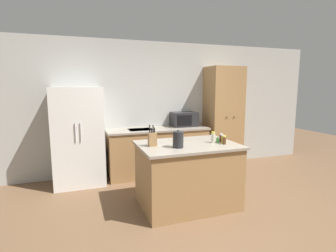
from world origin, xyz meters
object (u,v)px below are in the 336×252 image
Objects in this scene: spice_bottle_green_herb at (223,139)px; kettle at (178,140)px; spice_bottle_pale_salt at (224,140)px; refrigerator at (78,136)px; spice_bottle_tall_dark at (213,138)px; spice_bottle_amber_oil at (218,140)px; pantry_cabinet at (223,118)px; knife_block at (152,139)px; microwave at (184,119)px; spice_bottle_short_red at (221,138)px.

spice_bottle_green_herb is 0.71m from kettle.
refrigerator is at bearing 140.30° from spice_bottle_pale_salt.
refrigerator is at bearing 141.41° from spice_bottle_tall_dark.
spice_bottle_pale_salt is 0.69m from kettle.
pantry_cabinet is at bearing 56.51° from spice_bottle_amber_oil.
knife_block is (0.95, -1.39, 0.16)m from refrigerator.
refrigerator reaches higher than spice_bottle_amber_oil.
spice_bottle_green_herb is at bearing 2.90° from kettle.
spice_bottle_amber_oil is (1.90, -1.51, 0.10)m from refrigerator.
spice_bottle_amber_oil is at bearing -95.75° from microwave.
pantry_cabinet is 13.12× the size of spice_bottle_tall_dark.
kettle reaches higher than spice_bottle_amber_oil.
spice_bottle_pale_salt is (-0.99, -1.67, -0.09)m from pantry_cabinet.
knife_block reaches higher than spice_bottle_pale_salt.
microwave is 1.62m from spice_bottle_tall_dark.
spice_bottle_amber_oil is 0.65m from kettle.
knife_block is 1.23× the size of kettle.
knife_block reaches higher than spice_bottle_green_herb.
spice_bottle_tall_dark is at bearing 146.49° from spice_bottle_amber_oil.
microwave is at bearing 84.25° from spice_bottle_amber_oil.
refrigerator is 2.47m from spice_bottle_short_red.
refrigerator reaches higher than spice_bottle_green_herb.
spice_bottle_green_herb is at bearing -33.58° from spice_bottle_tall_dark.
refrigerator is at bearing 128.34° from kettle.
microwave is at bearing 175.14° from pantry_cabinet.
pantry_cabinet is at bearing 44.31° from kettle.
spice_bottle_pale_salt reaches higher than spice_bottle_amber_oil.
knife_block is at bearing 170.98° from spice_bottle_green_herb.
pantry_cabinet is at bearing -4.86° from microwave.
spice_bottle_short_red is at bearing 20.39° from spice_bottle_amber_oil.
spice_bottle_tall_dark is at bearing 10.79° from kettle.
spice_bottle_green_herb is at bearing 76.95° from spice_bottle_pale_salt.
pantry_cabinet reaches higher than spice_bottle_green_herb.
spice_bottle_short_red is 1.55× the size of spice_bottle_amber_oil.
refrigerator is 2.02m from kettle.
pantry_cabinet is at bearing 58.71° from spice_bottle_green_herb.
spice_bottle_green_herb is (-0.01, -0.07, -0.00)m from spice_bottle_short_red.
kettle is at bearing -171.87° from spice_bottle_short_red.
kettle is at bearing -32.97° from knife_block.
knife_block is at bearing -143.90° from pantry_cabinet.
knife_block is at bearing 174.79° from spice_bottle_short_red.
knife_block reaches higher than spice_bottle_tall_dark.
spice_bottle_short_red is 1.03× the size of spice_bottle_pale_salt.
spice_bottle_short_red is at bearing -5.21° from knife_block.
microwave is at bearing 86.71° from spice_bottle_short_red.
spice_bottle_short_red is at bearing -36.92° from refrigerator.
spice_bottle_green_herb is (1.01, -0.16, -0.04)m from knife_block.
spice_bottle_pale_salt is at bearing -120.67° from pantry_cabinet.
spice_bottle_pale_salt is (-0.03, -0.13, -0.00)m from spice_bottle_short_red.
knife_block is at bearing 167.19° from spice_bottle_pale_salt.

